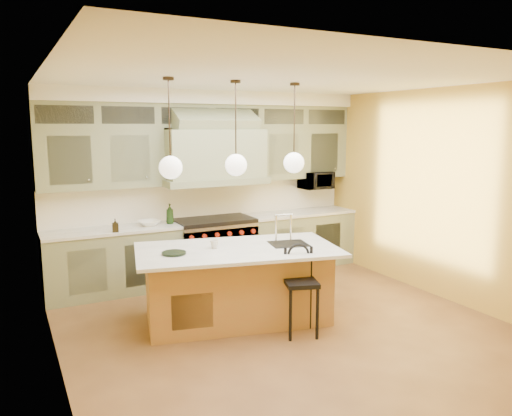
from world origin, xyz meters
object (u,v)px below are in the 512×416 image
kitchen_island (237,283)px  microwave (316,180)px  range (214,248)px  counter_stool (301,285)px

kitchen_island → microwave: 3.12m
kitchen_island → range: bearing=89.3°
kitchen_island → counter_stool: kitchen_island is taller
microwave → counter_stool: bearing=-126.7°
kitchen_island → microwave: (2.35, 1.80, 0.98)m
range → counter_stool: bearing=-88.4°
kitchen_island → counter_stool: size_ratio=2.53×
range → microwave: bearing=3.1°
range → microwave: size_ratio=2.21×
counter_stool → range: bearing=110.2°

